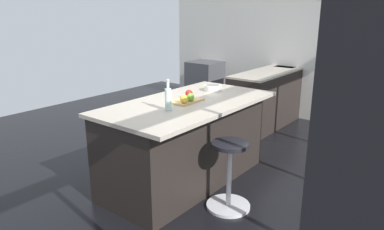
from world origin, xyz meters
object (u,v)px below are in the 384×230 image
Objects in this scene: oven_range at (205,84)px; fruit_bowl at (213,88)px; stool_by_window at (229,177)px; apple_yellow at (184,99)px; cutting_board at (186,101)px; apple_red at (189,94)px; apple_green at (190,97)px; kitchen_island at (185,141)px; water_bottle at (168,98)px.

fruit_bowl is (2.31, 1.81, 0.55)m from oven_range.
apple_yellow is (-0.06, -0.61, 0.69)m from stool_by_window.
apple_red is (-0.12, -0.05, 0.05)m from cutting_board.
fruit_bowl reaches higher than cutting_board.
fruit_bowl is at bearing 38.08° from oven_range.
fruit_bowl is at bearing -166.23° from apple_green.
kitchen_island is 24.14× the size of apple_green.
apple_green is 0.11m from apple_yellow.
apple_yellow reaches higher than fruit_bowl.
stool_by_window is 1.05m from apple_red.
oven_range is at bearing -147.37° from kitchen_island.
kitchen_island is 0.73m from water_bottle.
apple_green reaches higher than oven_range.
apple_red is (-0.10, -0.02, 0.53)m from kitchen_island.
apple_red is at bearing -111.44° from stool_by_window.
fruit_bowl is at bearing -135.92° from stool_by_window.
water_bottle is (3.31, 1.98, 0.63)m from oven_range.
water_bottle is 1.51× the size of fruit_bowl.
apple_red is at bearing -168.25° from kitchen_island.
kitchen_island is at bearing 5.16° from fruit_bowl.
apple_green is 0.65m from fruit_bowl.
apple_yellow reaches higher than apple_red.
stool_by_window is 8.21× the size of apple_green.
water_bottle is at bearing 15.24° from apple_red.
cutting_board is 1.74× the size of fruit_bowl.
apple_green reaches higher than stool_by_window.
cutting_board is (-0.17, -0.69, 0.64)m from stool_by_window.
cutting_board is 4.27× the size of apple_green.
kitchen_island is at bearing -143.82° from apple_yellow.
fruit_bowl is (-0.63, -0.15, -0.02)m from apple_green.
apple_yellow is 0.26m from apple_red.
apple_red is (2.81, 1.84, 0.57)m from oven_range.
cutting_board is at bearing -148.17° from apple_yellow.
kitchen_island is 6.52× the size of water_bottle.
kitchen_island is 0.79m from fruit_bowl.
apple_red is (-0.23, -0.12, -0.00)m from apple_yellow.
apple_yellow is 1.04× the size of apple_red.
stool_by_window is 1.92× the size of cutting_board.
apple_red is at bearing -164.76° from water_bottle.
apple_yellow reaches higher than stool_by_window.
kitchen_island reaches higher than oven_range.
cutting_board is 4.10× the size of apple_yellow.
oven_range is 3.52m from cutting_board.
oven_range is 3.41m from apple_red.
apple_green is (2.94, 1.96, 0.57)m from oven_range.
apple_green is (0.03, 0.10, 0.53)m from kitchen_island.
apple_green and apple_red have the same top height.
apple_green is 0.17m from apple_red.
apple_green is at bearing -177.71° from water_bottle.
apple_red is 0.27× the size of water_bottle.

